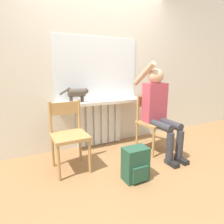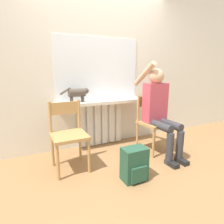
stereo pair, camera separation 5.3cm
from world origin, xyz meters
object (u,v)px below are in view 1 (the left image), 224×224
object	(u,v)px
chair_left	(69,134)
person	(158,106)
chair_right	(153,121)
backpack	(136,164)
cat	(77,93)

from	to	relation	value
chair_left	person	size ratio (longest dim) A/B	0.63
chair_left	chair_right	xyz separation A→B (m)	(1.33, -0.00, 0.00)
person	backpack	xyz separation A→B (m)	(-0.72, -0.49, -0.53)
person	cat	bearing A→B (deg)	151.04
person	backpack	size ratio (longest dim) A/B	3.52
cat	backpack	xyz separation A→B (m)	(0.35, -1.08, -0.73)
chair_right	person	xyz separation A→B (m)	(0.00, -0.11, 0.26)
chair_left	chair_right	distance (m)	1.33
chair_left	person	xyz separation A→B (m)	(1.34, -0.11, 0.26)
cat	backpack	world-z (taller)	cat
chair_right	backpack	bearing A→B (deg)	-145.08
chair_right	cat	bearing A→B (deg)	150.50
chair_left	chair_right	bearing A→B (deg)	-0.71
chair_left	backpack	bearing A→B (deg)	-45.15
chair_right	backpack	xyz separation A→B (m)	(-0.72, -0.60, -0.28)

